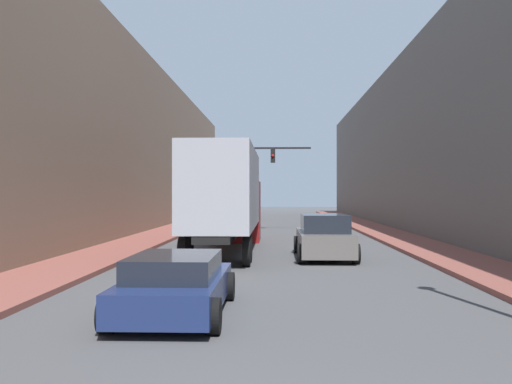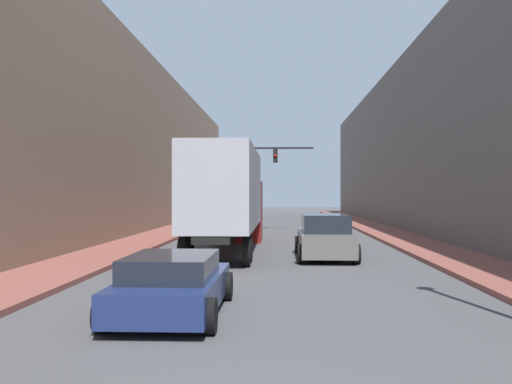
{
  "view_description": "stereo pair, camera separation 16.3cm",
  "coord_description": "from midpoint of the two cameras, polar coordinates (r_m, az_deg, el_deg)",
  "views": [
    {
      "loc": [
        0.07,
        -4.0,
        2.44
      ],
      "look_at": [
        -0.6,
        14.78,
        2.49
      ],
      "focal_mm": 40.0,
      "sensor_mm": 36.0,
      "label": 1
    },
    {
      "loc": [
        0.23,
        -3.99,
        2.44
      ],
      "look_at": [
        -0.6,
        14.78,
        2.49
      ],
      "focal_mm": 40.0,
      "sensor_mm": 36.0,
      "label": 2
    }
  ],
  "objects": [
    {
      "name": "sidewalk_left",
      "position": [
        34.73,
        -9.18,
        -4.06
      ],
      "size": [
        2.65,
        80.0,
        0.15
      ],
      "color": "brown",
      "rests_on": "ground"
    },
    {
      "name": "suv_car",
      "position": [
        21.74,
        6.6,
        -4.52
      ],
      "size": [
        2.15,
        4.93,
        1.66
      ],
      "color": "slate",
      "rests_on": "ground"
    },
    {
      "name": "semi_truck",
      "position": [
        24.26,
        -3.03,
        -0.43
      ],
      "size": [
        2.44,
        12.94,
        4.2
      ],
      "color": "#B2B7C1",
      "rests_on": "ground"
    },
    {
      "name": "sedan_car",
      "position": [
        11.74,
        -8.41,
        -9.18
      ],
      "size": [
        2.11,
        4.49,
        1.23
      ],
      "color": "navy",
      "rests_on": "ground"
    },
    {
      "name": "traffic_signal_gantry",
      "position": [
        37.58,
        -3.04,
        2.29
      ],
      "size": [
        7.55,
        0.35,
        5.73
      ],
      "color": "black",
      "rests_on": "ground"
    },
    {
      "name": "building_right",
      "position": [
        35.8,
        19.58,
        4.99
      ],
      "size": [
        6.0,
        80.0,
        11.29
      ],
      "color": "#66605B",
      "rests_on": "ground"
    },
    {
      "name": "building_left",
      "position": [
        35.89,
        -15.99,
        4.9
      ],
      "size": [
        6.0,
        80.0,
        11.2
      ],
      "color": "#846B56",
      "rests_on": "ground"
    },
    {
      "name": "sidewalk_right",
      "position": [
        34.68,
        12.74,
        -4.06
      ],
      "size": [
        2.65,
        80.0,
        0.15
      ],
      "color": "brown",
      "rests_on": "ground"
    }
  ]
}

